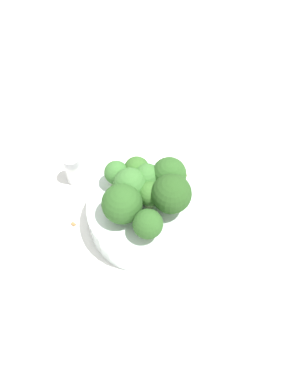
# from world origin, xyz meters

# --- Properties ---
(ground_plane) EXTENTS (3.00, 3.00, 0.00)m
(ground_plane) POSITION_xyz_m (0.00, 0.00, 0.00)
(ground_plane) COLOR white
(bowl) EXTENTS (0.18, 0.18, 0.05)m
(bowl) POSITION_xyz_m (0.00, 0.00, 0.03)
(bowl) COLOR silver
(bowl) RESTS_ON ground_plane
(broccoli_floret_0) EXTENTS (0.04, 0.04, 0.05)m
(broccoli_floret_0) POSITION_xyz_m (-0.03, -0.01, 0.08)
(broccoli_floret_0) COLOR #8EB770
(broccoli_floret_0) RESTS_ON bowl
(broccoli_floret_1) EXTENTS (0.04, 0.04, 0.05)m
(broccoli_floret_1) POSITION_xyz_m (0.04, 0.03, 0.08)
(broccoli_floret_1) COLOR #7A9E5B
(broccoli_floret_1) RESTS_ON bowl
(broccoli_floret_2) EXTENTS (0.05, 0.05, 0.06)m
(broccoli_floret_2) POSITION_xyz_m (0.00, -0.03, 0.09)
(broccoli_floret_2) COLOR #84AD66
(broccoli_floret_2) RESTS_ON bowl
(broccoli_floret_3) EXTENTS (0.06, 0.06, 0.06)m
(broccoli_floret_3) POSITION_xyz_m (0.03, -0.01, 0.09)
(broccoli_floret_3) COLOR #8EB770
(broccoli_floret_3) RESTS_ON bowl
(broccoli_floret_4) EXTENTS (0.04, 0.04, 0.05)m
(broccoli_floret_4) POSITION_xyz_m (-0.01, -0.06, 0.08)
(broccoli_floret_4) COLOR #7A9E5B
(broccoli_floret_4) RESTS_ON bowl
(broccoli_floret_5) EXTENTS (0.06, 0.06, 0.07)m
(broccoli_floret_5) POSITION_xyz_m (-0.02, 0.04, 0.09)
(broccoli_floret_5) COLOR #84AD66
(broccoli_floret_5) RESTS_ON bowl
(broccoli_floret_6) EXTENTS (0.05, 0.05, 0.06)m
(broccoli_floret_6) POSITION_xyz_m (-0.05, 0.01, 0.09)
(broccoli_floret_6) COLOR #8EB770
(broccoli_floret_6) RESTS_ON bowl
(broccoli_floret_7) EXTENTS (0.04, 0.04, 0.05)m
(broccoli_floret_7) POSITION_xyz_m (-0.03, -0.04, 0.08)
(broccoli_floret_7) COLOR #84AD66
(broccoli_floret_7) RESTS_ON bowl
(broccoli_floret_8) EXTENTS (0.04, 0.04, 0.05)m
(broccoli_floret_8) POSITION_xyz_m (-0.01, 0.01, 0.08)
(broccoli_floret_8) COLOR #8EB770
(broccoli_floret_8) RESTS_ON bowl
(pepper_shaker) EXTENTS (0.03, 0.03, 0.06)m
(pepper_shaker) POSITION_xyz_m (0.00, -0.15, 0.03)
(pepper_shaker) COLOR silver
(pepper_shaker) RESTS_ON ground_plane
(almond_crumb_0) EXTENTS (0.01, 0.01, 0.01)m
(almond_crumb_0) POSITION_xyz_m (-0.12, 0.01, 0.00)
(almond_crumb_0) COLOR #AD7F4C
(almond_crumb_0) RESTS_ON ground_plane
(almond_crumb_1) EXTENTS (0.01, 0.01, 0.01)m
(almond_crumb_1) POSITION_xyz_m (0.07, -0.09, 0.00)
(almond_crumb_1) COLOR olive
(almond_crumb_1) RESTS_ON ground_plane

